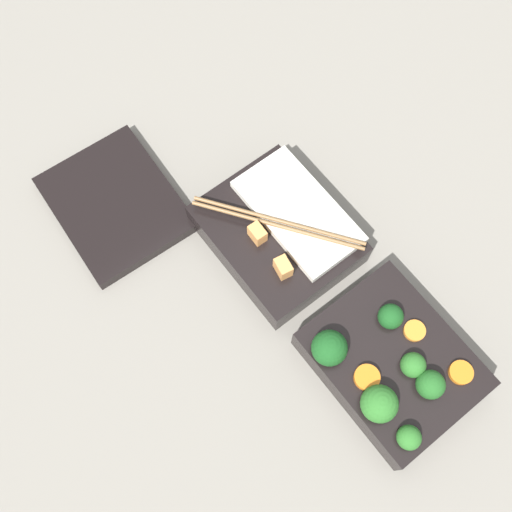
{
  "coord_description": "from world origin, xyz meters",
  "views": [
    {
      "loc": [
        -0.11,
        0.22,
        0.74
      ],
      "look_at": [
        0.1,
        0.06,
        0.04
      ],
      "focal_mm": 42.0,
      "sensor_mm": 36.0,
      "label": 1
    }
  ],
  "objects": [
    {
      "name": "ground_plane",
      "position": [
        0.0,
        0.0,
        0.0
      ],
      "size": [
        3.0,
        3.0,
        0.0
      ],
      "primitive_type": "plane",
      "color": "gray"
    },
    {
      "name": "bento_tray_vegetable",
      "position": [
        -0.1,
        0.01,
        0.03
      ],
      "size": [
        0.19,
        0.16,
        0.08
      ],
      "color": "black",
      "rests_on": "ground_plane"
    },
    {
      "name": "bento_lid",
      "position": [
        0.29,
        0.16,
        0.01
      ],
      "size": [
        0.2,
        0.16,
        0.02
      ],
      "primitive_type": "cube",
      "rotation": [
        0.0,
        0.0,
        -0.05
      ],
      "color": "black",
      "rests_on": "ground_plane"
    },
    {
      "name": "bento_tray_rice",
      "position": [
        0.12,
        0.01,
        0.03
      ],
      "size": [
        0.19,
        0.16,
        0.07
      ],
      "color": "black",
      "rests_on": "ground_plane"
    }
  ]
}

